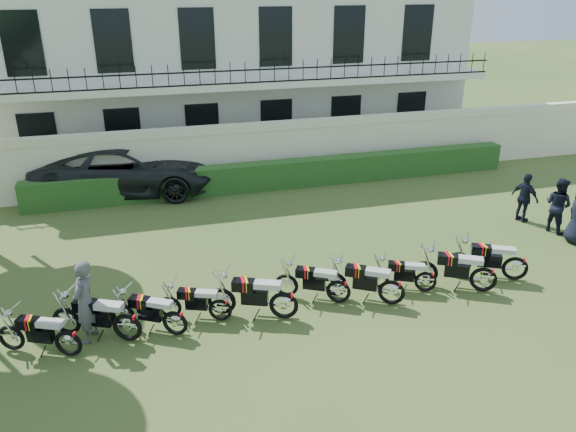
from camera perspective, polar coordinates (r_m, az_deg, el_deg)
name	(u,v)px	position (r m, az deg, el deg)	size (l,w,h in m)	color
ground	(318,285)	(14.38, 3.08, -6.98)	(100.00, 100.00, 0.00)	#345120
perimeter_wall	(251,153)	(21.06, -3.79, 6.40)	(30.00, 0.35, 2.30)	beige
hedge	(282,174)	(20.74, -0.56, 4.24)	(18.00, 0.60, 1.00)	#163F17
building	(222,62)	(26.28, -6.76, 15.30)	(20.40, 9.60, 7.40)	silver
motorcycle_0	(67,337)	(12.47, -21.50, -11.40)	(1.73, 0.90, 1.01)	black
motorcycle_1	(127,321)	(12.51, -16.07, -10.20)	(1.89, 1.01, 1.11)	black
motorcycle_2	(175,317)	(12.49, -11.44, -10.05)	(1.63, 1.01, 1.00)	black
motorcycle_3	(220,305)	(12.82, -6.92, -8.94)	(1.62, 0.77, 0.93)	black
motorcycle_4	(284,299)	(12.75, -0.43, -8.44)	(1.98, 0.98, 1.15)	black
motorcycle_5	(339,286)	(13.42, 5.17, -7.10)	(1.67, 0.99, 1.02)	black
motorcycle_6	(392,286)	(13.50, 10.52, -7.05)	(1.75, 1.14, 1.09)	black
motorcycle_7	(426,277)	(14.24, 13.85, -6.03)	(1.57, 0.82, 0.92)	black
motorcycle_8	(484,274)	(14.60, 19.31, -5.55)	(1.84, 1.11, 1.12)	black
motorcycle_9	(516,263)	(15.43, 22.15, -4.43)	(1.86, 1.04, 1.11)	black
suv	(126,169)	(20.97, -16.15, 4.62)	(2.92, 6.33, 1.76)	black
inspector	(85,302)	(12.63, -19.95, -8.18)	(0.68, 0.45, 1.87)	#55555A
officer_4	(558,205)	(18.83, 25.74, 1.01)	(0.83, 0.65, 1.71)	black
officer_5	(525,198)	(19.20, 22.93, 1.71)	(0.93, 0.39, 1.59)	black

